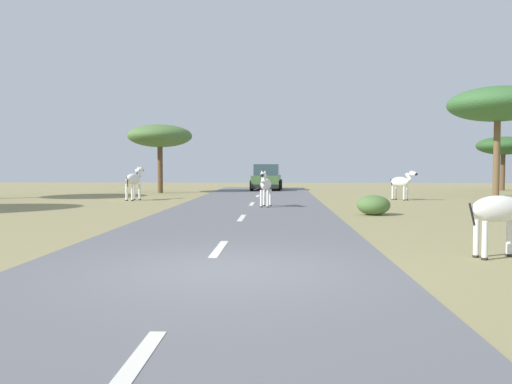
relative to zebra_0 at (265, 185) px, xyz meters
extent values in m
plane|color=#8E8456|center=(-0.28, -12.38, -0.90)|extent=(90.00, 90.00, 0.00)
cube|color=slate|center=(-0.61, -12.38, -0.88)|extent=(6.00, 64.00, 0.05)
cube|color=silver|center=(-0.61, -16.38, -0.85)|extent=(0.16, 2.00, 0.01)
cube|color=silver|center=(-0.61, -10.38, -0.85)|extent=(0.16, 2.00, 0.01)
cube|color=silver|center=(-0.61, -4.38, -0.85)|extent=(0.16, 2.00, 0.01)
cube|color=silver|center=(-0.61, 1.62, -0.85)|extent=(0.16, 2.00, 0.01)
cube|color=silver|center=(-0.61, 7.62, -0.85)|extent=(0.16, 2.00, 0.01)
cube|color=silver|center=(-0.61, 13.62, -0.85)|extent=(0.16, 2.00, 0.01)
ellipsoid|color=silver|center=(0.01, 0.08, 0.02)|extent=(0.53, 1.03, 0.47)
cylinder|color=silver|center=(-0.16, -0.22, -0.52)|extent=(0.11, 0.11, 0.67)
cylinder|color=#28231E|center=(-0.16, -0.22, -0.83)|extent=(0.13, 0.13, 0.04)
cylinder|color=silver|center=(0.09, -0.25, -0.52)|extent=(0.11, 0.11, 0.67)
cylinder|color=#28231E|center=(0.09, -0.25, -0.83)|extent=(0.13, 0.13, 0.04)
cylinder|color=silver|center=(-0.07, 0.42, -0.52)|extent=(0.11, 0.11, 0.67)
cylinder|color=#28231E|center=(-0.07, 0.42, -0.83)|extent=(0.13, 0.13, 0.04)
cylinder|color=silver|center=(0.18, 0.39, -0.52)|extent=(0.11, 0.11, 0.67)
cylinder|color=#28231E|center=(0.18, 0.39, -0.83)|extent=(0.13, 0.13, 0.04)
cylinder|color=silver|center=(-0.05, -0.39, 0.26)|extent=(0.23, 0.37, 0.40)
cube|color=black|center=(-0.05, -0.39, 0.34)|extent=(0.08, 0.33, 0.27)
ellipsoid|color=silver|center=(-0.08, -0.62, 0.41)|extent=(0.24, 0.45, 0.22)
ellipsoid|color=black|center=(-0.11, -0.79, 0.39)|extent=(0.15, 0.17, 0.13)
cone|color=silver|center=(-0.13, -0.50, 0.52)|extent=(0.09, 0.09, 0.13)
cone|color=silver|center=(-0.01, -0.52, 0.52)|extent=(0.09, 0.09, 0.13)
cylinder|color=black|center=(0.08, 0.57, -0.07)|extent=(0.05, 0.14, 0.40)
ellipsoid|color=silver|center=(6.39, 5.25, -0.01)|extent=(0.96, 1.03, 0.48)
cylinder|color=silver|center=(6.51, 4.92, -0.56)|extent=(0.14, 0.14, 0.69)
cylinder|color=#28231E|center=(6.51, 4.92, -0.88)|extent=(0.16, 0.16, 0.05)
cylinder|color=silver|center=(6.70, 5.09, -0.56)|extent=(0.14, 0.14, 0.69)
cylinder|color=#28231E|center=(6.70, 5.09, -0.88)|extent=(0.16, 0.16, 0.05)
cylinder|color=silver|center=(6.08, 5.42, -0.56)|extent=(0.14, 0.14, 0.69)
cylinder|color=#28231E|center=(6.08, 5.42, -0.88)|extent=(0.16, 0.16, 0.05)
cylinder|color=silver|center=(6.27, 5.59, -0.56)|extent=(0.14, 0.14, 0.69)
cylinder|color=#28231E|center=(6.27, 5.59, -0.88)|extent=(0.16, 0.16, 0.05)
cylinder|color=silver|center=(6.70, 4.89, 0.23)|extent=(0.37, 0.39, 0.41)
cube|color=black|center=(6.70, 4.89, 0.32)|extent=(0.24, 0.28, 0.28)
ellipsoid|color=silver|center=(6.86, 4.71, 0.38)|extent=(0.43, 0.45, 0.22)
ellipsoid|color=black|center=(6.97, 4.57, 0.37)|extent=(0.20, 0.20, 0.13)
cone|color=silver|center=(6.74, 4.75, 0.49)|extent=(0.12, 0.12, 0.13)
cone|color=silver|center=(6.84, 4.83, 0.49)|extent=(0.12, 0.12, 0.13)
cylinder|color=black|center=(6.06, 5.64, -0.10)|extent=(0.12, 0.13, 0.41)
ellipsoid|color=silver|center=(4.37, -10.90, -0.03)|extent=(1.05, 0.60, 0.47)
cylinder|color=silver|center=(4.66, -10.70, -0.57)|extent=(0.12, 0.12, 0.68)
cylinder|color=#28231E|center=(4.66, -10.70, -0.88)|extent=(0.14, 0.14, 0.05)
cylinder|color=silver|center=(4.08, -11.09, -0.57)|extent=(0.12, 0.12, 0.68)
cylinder|color=#28231E|center=(4.08, -11.09, -0.88)|extent=(0.14, 0.14, 0.05)
cylinder|color=silver|center=(4.03, -10.84, -0.57)|extent=(0.12, 0.12, 0.68)
cylinder|color=#28231E|center=(4.03, -10.84, -0.88)|extent=(0.14, 0.14, 0.05)
cylinder|color=black|center=(3.89, -11.00, -0.12)|extent=(0.14, 0.07, 0.40)
ellipsoid|color=silver|center=(-6.48, 4.46, 0.11)|extent=(0.68, 1.22, 0.55)
cylinder|color=silver|center=(-6.26, 4.80, -0.51)|extent=(0.14, 0.14, 0.79)
cylinder|color=#28231E|center=(-6.26, 4.80, -0.88)|extent=(0.16, 0.16, 0.05)
cylinder|color=silver|center=(-6.55, 4.85, -0.51)|extent=(0.14, 0.14, 0.79)
cylinder|color=#28231E|center=(-6.55, 4.85, -0.88)|extent=(0.16, 0.16, 0.05)
cylinder|color=silver|center=(-6.41, 4.06, -0.51)|extent=(0.14, 0.14, 0.79)
cylinder|color=#28231E|center=(-6.41, 4.06, -0.88)|extent=(0.16, 0.16, 0.05)
cylinder|color=silver|center=(-6.70, 4.11, -0.51)|extent=(0.14, 0.14, 0.79)
cylinder|color=#28231E|center=(-6.70, 4.11, -0.88)|extent=(0.16, 0.16, 0.05)
cylinder|color=silver|center=(-6.37, 5.00, 0.39)|extent=(0.29, 0.45, 0.46)
cube|color=black|center=(-6.37, 5.00, 0.49)|extent=(0.12, 0.38, 0.32)
ellipsoid|color=silver|center=(-6.32, 5.26, 0.57)|extent=(0.30, 0.53, 0.25)
ellipsoid|color=black|center=(-6.28, 5.46, 0.55)|extent=(0.18, 0.20, 0.15)
cone|color=silver|center=(-6.27, 5.13, 0.69)|extent=(0.11, 0.11, 0.15)
cone|color=silver|center=(-6.42, 5.15, 0.69)|extent=(0.11, 0.11, 0.15)
cylinder|color=black|center=(-6.59, 3.89, 0.01)|extent=(0.07, 0.17, 0.47)
cube|color=#476B38|center=(-0.32, 15.17, -0.27)|extent=(1.94, 4.26, 0.80)
cube|color=#334751|center=(-0.32, 15.37, 0.51)|extent=(1.72, 2.26, 0.76)
cube|color=black|center=(-0.40, 13.02, -0.55)|extent=(1.71, 0.22, 0.24)
cylinder|color=black|center=(-1.27, 13.86, -0.51)|extent=(0.24, 0.69, 0.68)
cylinder|color=black|center=(0.53, 13.79, -0.51)|extent=(0.24, 0.69, 0.68)
cylinder|color=black|center=(-1.18, 16.55, -0.51)|extent=(0.24, 0.69, 0.68)
cylinder|color=black|center=(0.62, 16.49, -0.51)|extent=(0.24, 0.69, 0.68)
cylinder|color=brown|center=(12.37, 8.72, 1.14)|extent=(0.35, 0.35, 4.09)
ellipsoid|color=#386633|center=(12.37, 8.72, 4.11)|extent=(5.28, 5.28, 1.85)
cylinder|color=brown|center=(-6.79, 11.54, 0.51)|extent=(0.32, 0.32, 2.82)
ellipsoid|color=#4C7038|center=(-6.79, 11.54, 2.61)|extent=(3.94, 3.94, 1.38)
cylinder|color=brown|center=(15.81, 16.04, 0.32)|extent=(0.31, 0.31, 2.44)
ellipsoid|color=#2D5628|center=(15.81, 16.04, 2.15)|extent=(3.51, 3.51, 1.23)
ellipsoid|color=#4C7038|center=(3.69, -2.69, -0.57)|extent=(1.11, 1.00, 0.67)
camera|label=1|loc=(0.53, -20.17, 0.71)|focal=36.46mm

